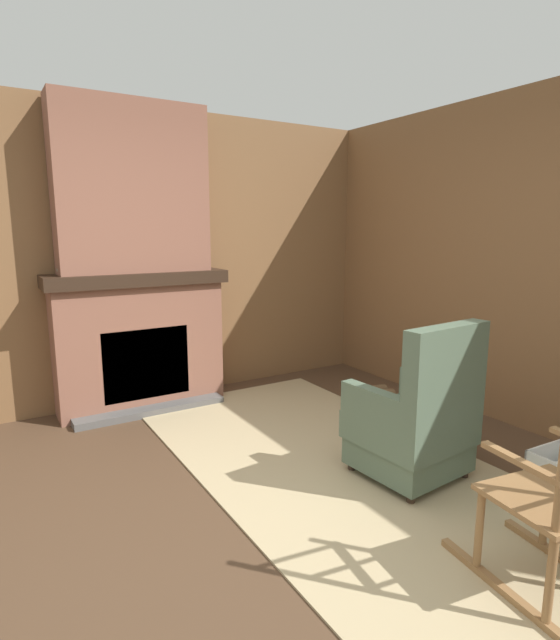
% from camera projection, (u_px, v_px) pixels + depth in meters
% --- Properties ---
extents(ground_plane, '(14.00, 14.00, 0.00)m').
position_uv_depth(ground_plane, '(268.00, 533.00, 2.63)').
color(ground_plane, '#4C3523').
extents(wood_panel_wall_left, '(0.06, 5.48, 2.64)m').
position_uv_depth(wood_panel_wall_left, '(130.00, 258.00, 4.47)').
color(wood_panel_wall_left, brown).
rests_on(wood_panel_wall_left, ground).
extents(fireplace_hearth, '(0.56, 1.53, 1.21)m').
position_uv_depth(fireplace_hearth, '(141.00, 341.00, 4.42)').
color(fireplace_hearth, brown).
rests_on(fireplace_hearth, ground).
extents(chimney_breast, '(0.31, 1.26, 1.41)m').
position_uv_depth(chimney_breast, '(132.00, 188.00, 4.19)').
color(chimney_breast, brown).
rests_on(chimney_breast, fireplace_hearth).
extents(area_rug, '(3.42, 1.77, 0.01)m').
position_uv_depth(area_rug, '(331.00, 462.00, 3.43)').
color(area_rug, tan).
rests_on(area_rug, ground).
extents(armchair, '(0.66, 0.69, 1.03)m').
position_uv_depth(armchair, '(416.00, 423.00, 3.15)').
color(armchair, '#516651').
rests_on(armchair, ground).
extents(firewood_stack, '(0.48, 0.47, 0.14)m').
position_uv_depth(firewood_stack, '(374.00, 398.00, 4.53)').
color(firewood_stack, brown).
rests_on(firewood_stack, ground).
extents(oil_lamp_vase, '(0.10, 0.10, 0.25)m').
position_uv_depth(oil_lamp_vase, '(63.00, 264.00, 4.03)').
color(oil_lamp_vase, '#99B29E').
rests_on(oil_lamp_vase, fireplace_hearth).
extents(storage_case, '(0.15, 0.22, 0.15)m').
position_uv_depth(storage_case, '(172.00, 262.00, 4.50)').
color(storage_case, gray).
rests_on(storage_case, fireplace_hearth).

